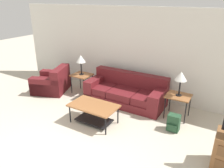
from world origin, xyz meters
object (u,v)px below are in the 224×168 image
at_px(couch, 126,93).
at_px(side_table_left, 82,76).
at_px(coffee_table, 94,110).
at_px(armchair, 52,83).
at_px(table_lamp_left, 81,59).
at_px(backpack, 173,123).
at_px(side_table_right, 178,98).
at_px(table_lamp_right, 181,77).

bearing_deg(couch, side_table_left, -176.16).
bearing_deg(coffee_table, armchair, 158.46).
relative_size(couch, table_lamp_left, 3.66).
bearing_deg(backpack, side_table_right, 98.97).
xyz_separation_m(armchair, backpack, (3.98, -0.23, -0.09)).
height_order(side_table_right, table_lamp_right, table_lamp_right).
distance_m(armchair, coffee_table, 2.41).
height_order(armchair, backpack, armchair).
height_order(armchair, coffee_table, armchair).
bearing_deg(table_lamp_right, coffee_table, -141.75).
bearing_deg(side_table_right, table_lamp_left, 180.00).
xyz_separation_m(coffee_table, backpack, (1.73, 0.65, -0.16)).
height_order(couch, side_table_right, couch).
relative_size(armchair, table_lamp_left, 2.06).
height_order(side_table_left, table_lamp_left, table_lamp_left).
relative_size(coffee_table, table_lamp_left, 1.84).
bearing_deg(table_lamp_right, side_table_right, -90.00).
bearing_deg(table_lamp_right, table_lamp_left, 180.00).
height_order(side_table_right, backpack, side_table_right).
height_order(couch, coffee_table, couch).
distance_m(couch, backpack, 1.76).
bearing_deg(table_lamp_left, side_table_left, -63.43).
xyz_separation_m(armchair, coffee_table, (2.24, -0.89, 0.07)).
bearing_deg(coffee_table, side_table_right, 38.25).
xyz_separation_m(side_table_left, table_lamp_right, (2.99, 0.00, 0.54)).
xyz_separation_m(armchair, table_lamp_right, (3.88, 0.40, 0.80)).
xyz_separation_m(side_table_right, table_lamp_left, (-2.99, 0.00, 0.54)).
distance_m(table_lamp_right, backpack, 1.10).
xyz_separation_m(side_table_right, backpack, (0.10, -0.63, -0.35)).
relative_size(side_table_right, table_lamp_left, 0.98).
height_order(side_table_left, table_lamp_right, table_lamp_right).
relative_size(armchair, backpack, 3.18).
bearing_deg(backpack, table_lamp_left, 168.39).
bearing_deg(couch, side_table_right, -3.84).
bearing_deg(armchair, coffee_table, -21.54).
bearing_deg(table_lamp_left, coffee_table, -43.51).
bearing_deg(side_table_left, backpack, -11.61).
bearing_deg(side_table_left, coffee_table, -43.51).
bearing_deg(side_table_right, side_table_left, 180.00).
height_order(coffee_table, backpack, coffee_table).
distance_m(side_table_right, table_lamp_right, 0.54).
xyz_separation_m(table_lamp_left, backpack, (3.09, -0.63, -0.89)).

